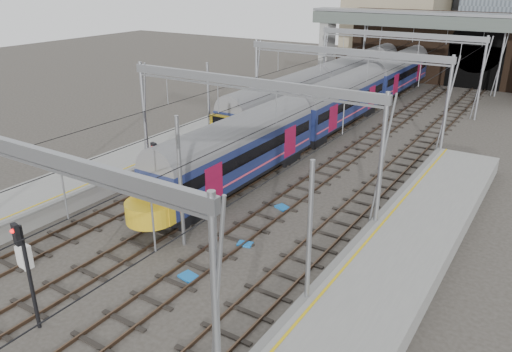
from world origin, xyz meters
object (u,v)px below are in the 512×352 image
Objects in this scene: signal_near_centre at (25,264)px; relay_cabinet at (24,257)px; train_second at (349,76)px; signal_near_left at (157,174)px; train_main at (371,85)px.

signal_near_centre is 5.60m from relay_cabinet.
signal_near_left is at bearing -84.39° from train_second.
relay_cabinet is at bearing -96.15° from signal_near_left.
signal_near_centre is (1.93, -9.36, -0.10)m from signal_near_left.
relay_cabinet is (0.98, -42.06, -1.88)m from train_second.
train_second is at bearing 137.75° from train_main.
relay_cabinet is (-2.47, -6.88, -2.51)m from signal_near_left.
signal_near_left reaches higher than signal_near_centre.
train_main is at bearing 102.64° from signal_near_left.
signal_near_left is (-0.54, -31.55, 0.59)m from train_main.
signal_near_left is at bearing 110.92° from signal_near_centre.
train_main reaches higher than train_second.
signal_near_left is 1.04× the size of signal_near_centre.
relay_cabinet is (-4.40, 2.48, -2.41)m from signal_near_centre.
signal_near_centre reaches higher than relay_cabinet.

